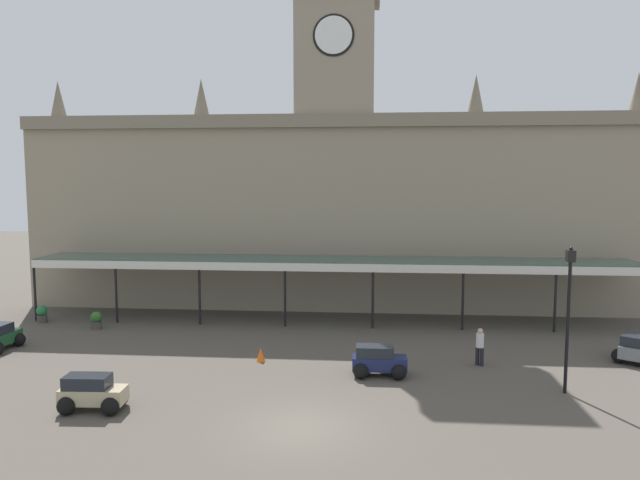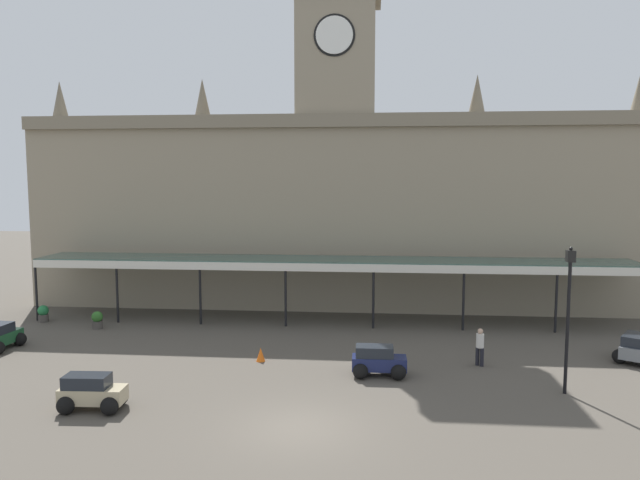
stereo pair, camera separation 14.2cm
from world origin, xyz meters
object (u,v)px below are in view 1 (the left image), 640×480
car_grey_estate (634,349)px  planter_near_kerb (42,314)px  planter_by_canopy (96,320)px  car_beige_estate (92,395)px  pedestrian_near_entrance (480,345)px  traffic_cone (261,355)px  car_navy_estate (379,362)px  victorian_lamppost (569,304)px

car_grey_estate → planter_near_kerb: bearing=171.5°
car_grey_estate → planter_by_canopy: bearing=172.8°
car_beige_estate → planter_near_kerb: size_ratio=2.39×
pedestrian_near_entrance → traffic_cone: (-9.71, -0.25, -0.60)m
pedestrian_near_entrance → traffic_cone: size_ratio=2.69×
car_navy_estate → planter_by_canopy: (-15.32, 6.39, -0.07)m
pedestrian_near_entrance → traffic_cone: 9.73m
car_grey_estate → victorian_lamppost: (-4.40, -4.40, 2.89)m
car_navy_estate → traffic_cone: bearing=164.3°
car_navy_estate → traffic_cone: (-5.26, 1.48, -0.25)m
traffic_cone → car_grey_estate: bearing=5.2°
car_beige_estate → planter_near_kerb: car_beige_estate is taller
victorian_lamppost → traffic_cone: 13.07m
car_navy_estate → victorian_lamppost: (7.10, -1.39, 2.89)m
planter_by_canopy → planter_near_kerb: size_ratio=1.00×
car_navy_estate → victorian_lamppost: bearing=-11.1°
car_beige_estate → car_navy_estate: (10.16, 4.56, 0.00)m
pedestrian_near_entrance → planter_by_canopy: pedestrian_near_entrance is taller
car_navy_estate → pedestrian_near_entrance: 4.79m
victorian_lamppost → planter_near_kerb: 27.92m
planter_by_canopy → planter_near_kerb: 4.03m
pedestrian_near_entrance → planter_near_kerb: 24.33m
victorian_lamppost → car_grey_estate: bearing=45.0°
car_beige_estate → car_navy_estate: size_ratio=1.02×
victorian_lamppost → car_beige_estate: bearing=-169.6°
traffic_cone → planter_near_kerb: 15.19m
car_beige_estate → car_grey_estate: same height
car_navy_estate → planter_near_kerb: (-19.16, 7.61, -0.07)m
planter_near_kerb → victorian_lamppost: bearing=-18.9°
car_beige_estate → car_grey_estate: bearing=19.3°
car_navy_estate → victorian_lamppost: 7.79m
traffic_cone → planter_near_kerb: bearing=156.2°
traffic_cone → planter_by_canopy: planter_by_canopy is taller
planter_near_kerb → car_beige_estate: bearing=-53.5°
pedestrian_near_entrance → victorian_lamppost: size_ratio=0.30×
car_grey_estate → pedestrian_near_entrance: size_ratio=1.46×
car_beige_estate → planter_near_kerb: bearing=126.5°
car_beige_estate → traffic_cone: (4.90, 6.04, -0.25)m
traffic_cone → car_navy_estate: bearing=-15.7°
victorian_lamppost → planter_by_canopy: (-22.42, 7.78, -2.97)m
traffic_cone → car_beige_estate: bearing=-129.1°
car_grey_estate → traffic_cone: (-16.76, -1.53, -0.25)m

